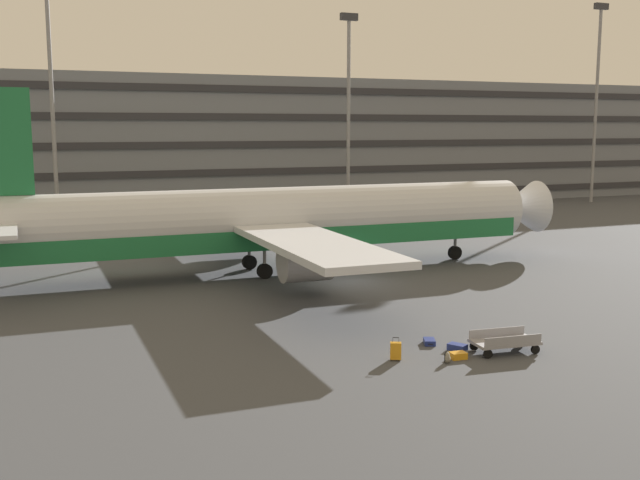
{
  "coord_description": "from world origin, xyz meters",
  "views": [
    {
      "loc": [
        -17.85,
        -38.91,
        8.82
      ],
      "look_at": [
        -2.91,
        -3.15,
        3.0
      ],
      "focal_mm": 42.39,
      "sensor_mm": 36.0,
      "label": 1
    }
  ],
  "objects_px": {
    "suitcase_scuffed": "(457,347)",
    "backpack_large": "(448,358)",
    "airliner": "(271,222)",
    "baggage_cart": "(505,342)",
    "suitcase_red": "(458,355)",
    "suitcase_teal": "(429,342)",
    "suitcase_upright": "(396,351)"
  },
  "relations": [
    {
      "from": "airliner",
      "to": "baggage_cart",
      "type": "height_order",
      "value": "airliner"
    },
    {
      "from": "suitcase_scuffed",
      "to": "suitcase_teal",
      "type": "height_order",
      "value": "suitcase_scuffed"
    },
    {
      "from": "suitcase_teal",
      "to": "baggage_cart",
      "type": "relative_size",
      "value": 0.25
    },
    {
      "from": "suitcase_red",
      "to": "suitcase_upright",
      "type": "bearing_deg",
      "value": 161.93
    },
    {
      "from": "suitcase_scuffed",
      "to": "baggage_cart",
      "type": "xyz_separation_m",
      "value": [
        1.58,
        -0.93,
        0.3
      ]
    },
    {
      "from": "suitcase_scuffed",
      "to": "backpack_large",
      "type": "bearing_deg",
      "value": -134.87
    },
    {
      "from": "suitcase_scuffed",
      "to": "baggage_cart",
      "type": "relative_size",
      "value": 0.25
    },
    {
      "from": "baggage_cart",
      "to": "suitcase_red",
      "type": "bearing_deg",
      "value": -179.29
    },
    {
      "from": "airliner",
      "to": "baggage_cart",
      "type": "relative_size",
      "value": 11.69
    },
    {
      "from": "airliner",
      "to": "suitcase_red",
      "type": "bearing_deg",
      "value": -87.02
    },
    {
      "from": "suitcase_scuffed",
      "to": "airliner",
      "type": "bearing_deg",
      "value": 94.96
    },
    {
      "from": "airliner",
      "to": "suitcase_teal",
      "type": "height_order",
      "value": "airliner"
    },
    {
      "from": "suitcase_red",
      "to": "suitcase_teal",
      "type": "bearing_deg",
      "value": 89.92
    },
    {
      "from": "suitcase_red",
      "to": "backpack_large",
      "type": "distance_m",
      "value": 0.73
    },
    {
      "from": "backpack_large",
      "to": "airliner",
      "type": "bearing_deg",
      "value": 90.99
    },
    {
      "from": "airliner",
      "to": "suitcase_red",
      "type": "xyz_separation_m",
      "value": [
        1.0,
        -19.13,
        -3.02
      ]
    },
    {
      "from": "backpack_large",
      "to": "baggage_cart",
      "type": "relative_size",
      "value": 0.14
    },
    {
      "from": "suitcase_scuffed",
      "to": "backpack_large",
      "type": "distance_m",
      "value": 1.76
    },
    {
      "from": "airliner",
      "to": "suitcase_teal",
      "type": "distance_m",
      "value": 17.29
    },
    {
      "from": "backpack_large",
      "to": "baggage_cart",
      "type": "distance_m",
      "value": 2.85
    },
    {
      "from": "airliner",
      "to": "suitcase_teal",
      "type": "xyz_separation_m",
      "value": [
        1.0,
        -16.99,
        -3.05
      ]
    },
    {
      "from": "suitcase_upright",
      "to": "suitcase_scuffed",
      "type": "bearing_deg",
      "value": 3.93
    },
    {
      "from": "suitcase_upright",
      "to": "backpack_large",
      "type": "bearing_deg",
      "value": -32.42
    },
    {
      "from": "suitcase_upright",
      "to": "suitcase_scuffed",
      "type": "height_order",
      "value": "suitcase_upright"
    },
    {
      "from": "suitcase_upright",
      "to": "suitcase_teal",
      "type": "relative_size",
      "value": 1.06
    },
    {
      "from": "suitcase_upright",
      "to": "suitcase_red",
      "type": "relative_size",
      "value": 1.31
    },
    {
      "from": "backpack_large",
      "to": "baggage_cart",
      "type": "height_order",
      "value": "baggage_cart"
    },
    {
      "from": "backpack_large",
      "to": "suitcase_scuffed",
      "type": "bearing_deg",
      "value": 45.13
    },
    {
      "from": "airliner",
      "to": "suitcase_scuffed",
      "type": "distance_m",
      "value": 18.49
    },
    {
      "from": "suitcase_upright",
      "to": "suitcase_scuffed",
      "type": "relative_size",
      "value": 1.04
    },
    {
      "from": "airliner",
      "to": "baggage_cart",
      "type": "bearing_deg",
      "value": -80.62
    },
    {
      "from": "suitcase_scuffed",
      "to": "backpack_large",
      "type": "xyz_separation_m",
      "value": [
        -1.24,
        -1.25,
        0.08
      ]
    }
  ]
}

